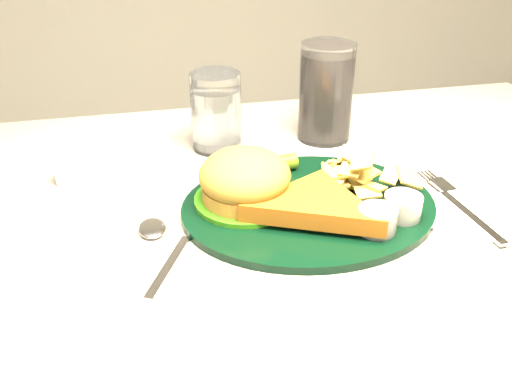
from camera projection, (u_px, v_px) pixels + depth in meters
dinner_plate at (310, 185)px, 0.72m from camera, size 0.33×0.28×0.07m
water_glass at (216, 112)px, 0.88m from camera, size 0.10×0.10×0.12m
cola_glass at (326, 92)px, 0.90m from camera, size 0.11×0.11×0.16m
fork_napkin at (467, 213)px, 0.72m from camera, size 0.14×0.18×0.01m
spoon at (169, 264)px, 0.63m from camera, size 0.11×0.16×0.01m
ramekin at (70, 173)px, 0.80m from camera, size 0.06×0.06×0.03m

